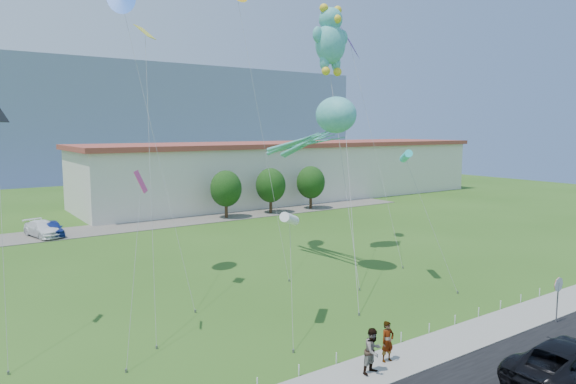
# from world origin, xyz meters

# --- Properties ---
(ground) EXTENTS (160.00, 160.00, 0.00)m
(ground) POSITION_xyz_m (0.00, 0.00, 0.00)
(ground) COLOR #2D5517
(ground) RESTS_ON ground
(sidewalk) EXTENTS (80.00, 2.50, 0.10)m
(sidewalk) POSITION_xyz_m (0.00, -2.75, 0.05)
(sidewalk) COLOR gray
(sidewalk) RESTS_ON ground
(parking_strip) EXTENTS (70.00, 6.00, 0.06)m
(parking_strip) POSITION_xyz_m (0.00, 35.00, 0.03)
(parking_strip) COLOR #59544C
(parking_strip) RESTS_ON ground
(hill_ridge) EXTENTS (160.00, 50.00, 25.00)m
(hill_ridge) POSITION_xyz_m (0.00, 120.00, 12.50)
(hill_ridge) COLOR #7586A1
(hill_ridge) RESTS_ON ground
(warehouse) EXTENTS (61.00, 15.00, 8.20)m
(warehouse) POSITION_xyz_m (26.00, 44.00, 4.12)
(warehouse) COLOR beige
(warehouse) RESTS_ON ground
(stop_sign) EXTENTS (0.80, 0.07, 2.50)m
(stop_sign) POSITION_xyz_m (9.50, -4.21, 1.87)
(stop_sign) COLOR slate
(stop_sign) RESTS_ON ground
(rope_fence) EXTENTS (26.05, 0.05, 0.50)m
(rope_fence) POSITION_xyz_m (0.00, -1.30, 0.25)
(rope_fence) COLOR white
(rope_fence) RESTS_ON ground
(tree_near) EXTENTS (3.60, 3.60, 5.47)m
(tree_near) POSITION_xyz_m (10.00, 34.00, 3.39)
(tree_near) COLOR #3F2B19
(tree_near) RESTS_ON ground
(tree_mid) EXTENTS (3.60, 3.60, 5.47)m
(tree_mid) POSITION_xyz_m (16.00, 34.00, 3.39)
(tree_mid) COLOR #3F2B19
(tree_mid) RESTS_ON ground
(tree_far) EXTENTS (3.60, 3.60, 5.47)m
(tree_far) POSITION_xyz_m (22.00, 34.00, 3.39)
(tree_far) COLOR #3F2B19
(tree_far) RESTS_ON ground
(suv) EXTENTS (6.12, 2.90, 1.69)m
(suv) POSITION_xyz_m (3.48, -7.90, 0.90)
(suv) COLOR black
(suv) RESTS_ON road
(pedestrian_left) EXTENTS (0.68, 0.47, 1.78)m
(pedestrian_left) POSITION_xyz_m (-1.15, -2.52, 0.99)
(pedestrian_left) COLOR gray
(pedestrian_left) RESTS_ON sidewalk
(pedestrian_right) EXTENTS (1.01, 0.84, 1.91)m
(pedestrian_right) POSITION_xyz_m (-2.43, -2.96, 1.05)
(pedestrian_right) COLOR gray
(pedestrian_right) RESTS_ON sidewalk
(parked_car_white) EXTENTS (3.27, 5.43, 1.47)m
(parked_car_white) POSITION_xyz_m (-9.02, 34.53, 0.80)
(parked_car_white) COLOR white
(parked_car_white) RESTS_ON parking_strip
(parked_car_blue) EXTENTS (1.72, 4.25, 1.45)m
(parked_car_blue) POSITION_xyz_m (-8.28, 34.30, 0.78)
(parked_car_blue) COLOR navy
(parked_car_blue) RESTS_ON parking_strip
(octopus_kite) EXTENTS (5.38, 14.28, 12.30)m
(octopus_kite) POSITION_xyz_m (5.79, 11.03, 10.22)
(octopus_kite) COLOR teal
(octopus_kite) RESTS_ON ground
(teddy_bear_kite) EXTENTS (6.07, 9.66, 19.60)m
(teddy_bear_kite) POSITION_xyz_m (9.03, 14.23, 17.07)
(teddy_bear_kite) COLOR teal
(teddy_bear_kite) RESTS_ON ground
(small_kite_cyan) EXTENTS (1.21, 4.90, 8.80)m
(small_kite_cyan) POSITION_xyz_m (8.39, 5.51, 8.30)
(small_kite_cyan) COLOR #35E8F0
(small_kite_cyan) RESTS_ON ground
(small_kite_yellow) EXTENTS (3.21, 8.08, 16.05)m
(small_kite_yellow) POSITION_xyz_m (-6.77, 10.91, 13.48)
(small_kite_yellow) COLOR yellow
(small_kite_yellow) RESTS_ON ground
(small_kite_blue) EXTENTS (2.04, 8.50, 19.04)m
(small_kite_blue) POSITION_xyz_m (-6.55, 15.50, 17.89)
(small_kite_blue) COLOR blue
(small_kite_blue) RESTS_ON ground
(small_kite_pink) EXTENTS (2.60, 3.74, 8.10)m
(small_kite_pink) POSITION_xyz_m (-9.08, 5.78, 6.96)
(small_kite_pink) COLOR #D42F6F
(small_kite_pink) RESTS_ON ground
(small_kite_white) EXTENTS (2.13, 4.13, 6.01)m
(small_kite_white) POSITION_xyz_m (-2.11, 3.58, 5.54)
(small_kite_white) COLOR white
(small_kite_white) RESTS_ON ground
(small_kite_purple) EXTENTS (3.00, 9.25, 18.08)m
(small_kite_purple) POSITION_xyz_m (12.79, 16.07, 16.96)
(small_kite_purple) COLOR #612DB4
(small_kite_purple) RESTS_ON ground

